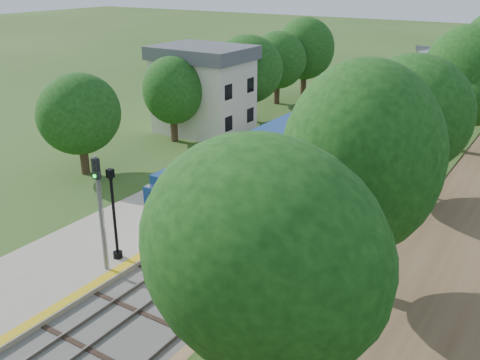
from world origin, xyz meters
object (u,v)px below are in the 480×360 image
Objects in this scene: station_building at (203,89)px; train at (458,60)px; signal_platform at (99,202)px; signal_farside at (368,164)px; signal_gantry at (452,60)px; lamppost_far at (115,219)px.

station_building is 43.95m from train.
signal_platform is (-2.90, -65.05, 1.64)m from train.
signal_farside is at bearing 51.63° from signal_platform.
signal_gantry is 0.07× the size of train.
signal_platform is at bearing -128.37° from signal_farside.
signal_platform is (11.10, -23.42, -0.04)m from station_building.
train is at bearing 96.60° from signal_farside.
signal_platform is (-5.37, -48.41, -0.77)m from signal_gantry.
signal_gantry is 48.71m from signal_platform.
station_building is 1.44× the size of signal_platform.
signal_gantry is 1.41× the size of signal_platform.
lamppost_far is 1.88m from signal_platform.
lamppost_far is at bearing -96.85° from signal_gantry.
signal_platform is 0.88× the size of signal_farside.
lamppost_far is at bearing 105.43° from signal_platform.
station_building reaches higher than train.
signal_gantry is 1.24× the size of signal_farside.
station_building is 25.91m from signal_platform.
signal_platform is (0.31, -1.13, 1.48)m from lamppost_far.
lamppost_far is at bearing -92.88° from train.
signal_farside is at bearing -83.40° from train.
signal_farside is (6.20, -53.56, 1.85)m from train.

